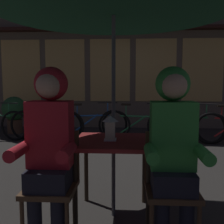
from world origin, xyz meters
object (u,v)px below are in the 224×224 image
at_px(bicycle_fifth, 186,126).
at_px(lantern, 110,127).
at_px(person_left_hooded, 50,137).
at_px(bicycle_fourth, 139,125).
at_px(chair_right, 171,181).
at_px(cafe_table, 113,151).
at_px(bicycle_third, 90,125).
at_px(potted_plant, 14,112).
at_px(chair_left, 53,179).
at_px(bicycle_second, 47,125).
at_px(person_right_hooded, 173,139).

bearing_deg(bicycle_fifth, lantern, -112.83).
distance_m(person_left_hooded, bicycle_fifth, 4.18).
bearing_deg(bicycle_fourth, chair_right, -88.16).
height_order(cafe_table, bicycle_fifth, bicycle_fifth).
bearing_deg(chair_right, bicycle_third, 107.43).
height_order(bicycle_fourth, potted_plant, potted_plant).
bearing_deg(cafe_table, bicycle_fourth, 83.84).
distance_m(chair_left, potted_plant, 5.01).
relative_size(lantern, bicycle_third, 0.14).
distance_m(cafe_table, chair_left, 0.62).
xyz_separation_m(cafe_table, bicycle_second, (-1.66, 3.32, -0.29)).
bearing_deg(cafe_table, person_left_hooded, -138.43).
bearing_deg(bicycle_third, chair_right, -72.57).
xyz_separation_m(cafe_table, person_right_hooded, (0.48, -0.43, 0.21)).
height_order(lantern, bicycle_fourth, lantern).
xyz_separation_m(chair_right, bicycle_fifth, (0.89, 3.66, -0.14)).
distance_m(cafe_table, chair_right, 0.62).
xyz_separation_m(chair_left, potted_plant, (-2.24, 4.48, 0.05)).
relative_size(bicycle_third, potted_plant, 1.79).
bearing_deg(bicycle_third, person_left_hooded, -86.65).
bearing_deg(bicycle_fifth, chair_right, -103.62).
height_order(bicycle_third, potted_plant, potted_plant).
height_order(lantern, chair_left, lantern).
xyz_separation_m(person_left_hooded, bicycle_fourth, (0.84, 3.77, -0.50)).
bearing_deg(bicycle_second, cafe_table, -63.48).
relative_size(chair_right, person_left_hooded, 0.62).
xyz_separation_m(cafe_table, bicycle_fourth, (0.36, 3.35, -0.29)).
height_order(cafe_table, bicycle_third, bicycle_third).
bearing_deg(lantern, bicycle_fourth, 83.40).
xyz_separation_m(bicycle_third, bicycle_fifth, (2.07, -0.11, 0.00)).
height_order(lantern, person_right_hooded, person_right_hooded).
relative_size(person_right_hooded, bicycle_third, 0.85).
bearing_deg(chair_left, bicycle_fourth, 77.25).
bearing_deg(bicycle_second, bicycle_fourth, 0.77).
distance_m(bicycle_third, bicycle_fifth, 2.07).
bearing_deg(bicycle_fourth, person_left_hooded, -102.57).
bearing_deg(lantern, bicycle_fifth, 67.17).
relative_size(chair_left, chair_right, 1.00).
xyz_separation_m(bicycle_second, bicycle_third, (0.95, 0.08, 0.00)).
relative_size(chair_left, person_right_hooded, 0.62).
bearing_deg(person_left_hooded, lantern, 41.81).
relative_size(bicycle_second, potted_plant, 1.83).
relative_size(lantern, chair_left, 0.27).
height_order(chair_right, person_right_hooded, person_right_hooded).
relative_size(chair_right, bicycle_fifth, 0.53).
height_order(person_right_hooded, bicycle_second, person_right_hooded).
bearing_deg(chair_right, chair_left, 180.00).
height_order(person_left_hooded, bicycle_third, person_left_hooded).
bearing_deg(person_left_hooded, person_right_hooded, 0.00).
bearing_deg(lantern, potted_plant, 123.03).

